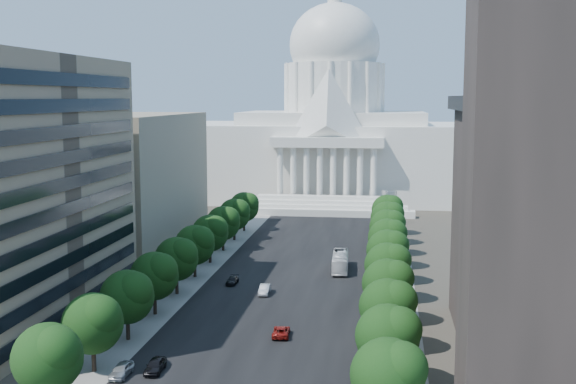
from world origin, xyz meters
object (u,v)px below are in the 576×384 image
at_px(car_silver, 265,290).
at_px(city_bus, 340,262).
at_px(car_dark_a, 155,366).
at_px(car_parked, 122,370).
at_px(car_red, 281,332).
at_px(car_dark_b, 232,281).

height_order(car_silver, city_bus, city_bus).
height_order(car_dark_a, city_bus, city_bus).
distance_m(car_dark_a, car_parked, 4.11).
height_order(car_dark_a, car_red, car_dark_a).
distance_m(car_dark_a, city_bus, 59.32).
xyz_separation_m(car_dark_b, city_bus, (18.83, 13.18, 1.12)).
relative_size(car_dark_b, car_parked, 0.92).
distance_m(car_silver, car_parked, 40.54).
relative_size(car_dark_a, city_bus, 0.38).
xyz_separation_m(car_dark_a, car_parked, (-3.61, -1.96, -0.01)).
height_order(car_red, car_parked, car_parked).
bearing_deg(car_dark_a, car_dark_b, 87.61).
xyz_separation_m(car_silver, city_bus, (11.86, 19.04, 0.95)).
distance_m(car_silver, car_red, 22.43).
bearing_deg(car_red, car_dark_b, -68.04).
height_order(car_silver, car_red, car_silver).
relative_size(car_silver, car_red, 0.98).
relative_size(car_red, car_dark_b, 1.15).
bearing_deg(car_silver, car_red, -75.74).
bearing_deg(car_silver, car_dark_b, 138.70).
xyz_separation_m(car_silver, car_red, (6.01, -21.61, -0.11)).
bearing_deg(city_bus, car_dark_b, -147.14).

